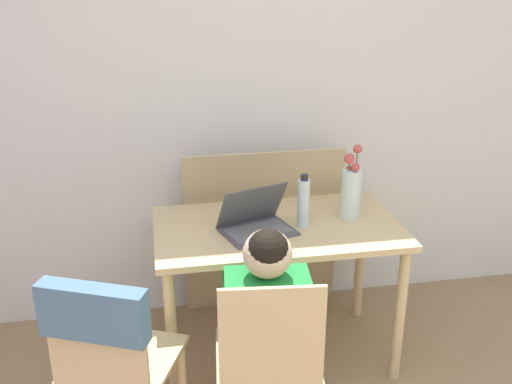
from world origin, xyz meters
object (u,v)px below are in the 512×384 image
Objects in this scene: chair_spare at (107,345)px; laptop at (255,220)px; water_bottle at (304,202)px; chair_occupied at (268,363)px; flower_vase at (351,189)px; person_seated at (266,306)px.

laptop reaches higher than chair_spare.
water_bottle reaches higher than laptop.
flower_vase is at bearing -122.41° from chair_occupied.
laptop is (0.04, 0.49, 0.15)m from person_seated.
water_bottle is at bearing -123.73° from chair_spare.
chair_occupied is 0.22m from person_seated.
person_seated reaches higher than chair_spare.
chair_occupied is 2.37× the size of flower_vase.
water_bottle is (0.28, 0.61, 0.40)m from chair_occupied.
chair_spare is 0.88× the size of person_seated.
chair_spare is (-0.60, 0.04, 0.14)m from chair_occupied.
flower_vase reaches higher than laptop.
flower_vase reaches higher than water_bottle.
chair_spare is 2.40× the size of flower_vase.
person_seated reaches higher than laptop.
water_bottle reaches higher than chair_occupied.
laptop is at bearing -178.88° from water_bottle.
laptop is at bearing -171.54° from flower_vase.
water_bottle is at bearing -109.03° from chair_occupied.
flower_vase is at bearing -9.49° from laptop.
water_bottle is (0.88, 0.57, 0.26)m from chair_spare.
person_seated is 2.74× the size of flower_vase.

